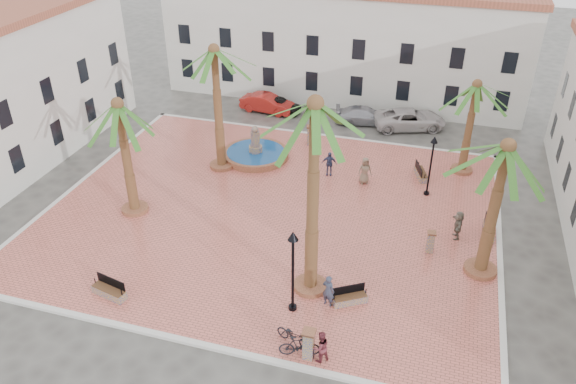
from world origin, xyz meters
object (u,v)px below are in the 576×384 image
at_px(bench_s, 109,291).
at_px(bollard_se, 309,344).
at_px(cyclist_a, 328,291).
at_px(bicycle_b, 300,346).
at_px(pedestrian_north, 218,120).
at_px(pedestrian_fountain_a, 365,171).
at_px(litter_bin, 310,352).
at_px(car_black, 278,104).
at_px(lamppost_e, 432,156).
at_px(lamppost_s, 293,258).
at_px(pedestrian_east, 458,225).
at_px(palm_ne, 475,96).
at_px(car_white, 410,119).
at_px(palm_nw, 215,64).
at_px(bench_ne, 421,174).
at_px(fountain, 256,153).
at_px(palm_s, 315,126).
at_px(bollard_n, 310,135).
at_px(palm_sw, 120,118).
at_px(car_silver, 365,115).
at_px(cyclist_b, 321,347).
at_px(bench_se, 350,298).
at_px(bench_e, 488,230).
at_px(bicycle_a, 294,336).
at_px(car_red, 267,103).
at_px(bollard_e, 430,242).
at_px(pedestrian_fountain_b, 329,164).

relative_size(bench_s, bollard_se, 1.26).
bearing_deg(cyclist_a, bicycle_b, 100.20).
bearing_deg(bench_s, pedestrian_north, 109.31).
distance_m(bench_s, pedestrian_fountain_a, 17.32).
bearing_deg(litter_bin, car_black, 110.38).
relative_size(lamppost_e, pedestrian_north, 2.46).
bearing_deg(lamppost_s, bollard_se, -60.97).
bearing_deg(bollard_se, lamppost_e, 76.03).
distance_m(lamppost_s, bicycle_b, 3.78).
bearing_deg(pedestrian_north, pedestrian_fountain_a, -109.21).
bearing_deg(pedestrian_east, litter_bin, -33.90).
distance_m(palm_ne, car_white, 8.82).
height_order(palm_nw, bench_ne, palm_nw).
height_order(fountain, pedestrian_north, fountain).
distance_m(palm_s, bollard_n, 17.69).
relative_size(palm_sw, pedestrian_fountain_a, 4.00).
distance_m(lamppost_s, car_silver, 22.22).
bearing_deg(cyclist_b, bench_se, -140.93).
bearing_deg(car_white, bench_e, -175.96).
bearing_deg(bicycle_a, lamppost_e, 1.51).
bearing_deg(pedestrian_fountain_a, pedestrian_east, -63.94).
distance_m(cyclist_a, pedestrian_east, 9.21).
bearing_deg(bicycle_b, cyclist_a, -23.10).
distance_m(bicycle_a, car_red, 25.84).
bearing_deg(lamppost_e, bollard_e, -83.96).
bearing_deg(litter_bin, car_red, 112.30).
distance_m(bench_e, pedestrian_east, 1.98).
distance_m(bench_e, pedestrian_north, 21.56).
distance_m(palm_nw, car_white, 16.74).
bearing_deg(bench_s, palm_nw, 101.51).
relative_size(cyclist_b, pedestrian_east, 0.92).
height_order(bicycle_a, pedestrian_fountain_b, pedestrian_fountain_b).
xyz_separation_m(cyclist_b, car_white, (1.03, 24.79, -0.16)).
relative_size(pedestrian_fountain_a, car_silver, 0.39).
distance_m(bicycle_b, car_red, 26.52).
bearing_deg(fountain, pedestrian_fountain_a, -9.60).
relative_size(bench_se, pedestrian_north, 1.05).
distance_m(fountain, pedestrian_fountain_a, 8.03).
distance_m(lamppost_s, pedestrian_east, 10.98).
xyz_separation_m(bollard_e, bicycle_a, (-5.14, -8.38, -0.20)).
bearing_deg(pedestrian_north, litter_bin, -145.53).
relative_size(bench_ne, cyclist_a, 1.07).
bearing_deg(bench_s, bollard_e, 41.29).
distance_m(palm_nw, palm_sw, 7.25).
xyz_separation_m(palm_s, pedestrian_fountain_a, (0.75, 10.87, -7.84)).
relative_size(bicycle_a, car_white, 0.32).
distance_m(bollard_se, pedestrian_fountain_b, 15.82).
xyz_separation_m(palm_ne, bench_s, (-15.91, -17.63, -5.10)).
xyz_separation_m(lamppost_s, bicycle_b, (1.07, -2.64, -2.48)).
bearing_deg(car_white, pedestrian_north, 89.19).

